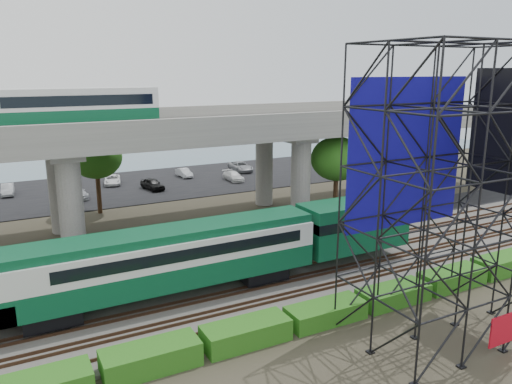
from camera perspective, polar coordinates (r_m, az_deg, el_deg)
ground at (r=32.03m, az=1.89°, el=-11.68°), size 140.00×140.00×0.00m
ballast_bed at (r=33.58m, az=0.18°, el=-10.23°), size 90.00×12.00×0.20m
service_road at (r=40.78m, az=-5.43°, el=-5.95°), size 90.00×5.00×0.08m
parking_lot at (r=62.36m, az=-13.67°, el=0.69°), size 90.00×18.00×0.08m
harbor_water at (r=83.52m, az=-17.42°, el=3.69°), size 140.00×40.00×0.03m
rail_tracks at (r=33.51m, az=0.18°, el=-9.95°), size 90.00×9.52×0.16m
commuter_train at (r=30.97m, az=-6.58°, el=-6.89°), size 29.30×3.06×4.30m
overpass at (r=43.70m, az=-9.18°, el=6.32°), size 80.00×12.00×12.40m
scaffold_tower at (r=27.04m, az=21.06°, el=-0.62°), size 9.36×6.36×15.00m
hedge_strip at (r=29.04m, az=7.98°, el=-13.42°), size 34.60×1.80×1.20m
trees at (r=43.19m, az=-14.22°, el=2.43°), size 40.94×16.94×7.69m
suv at (r=39.23m, az=-9.41°, el=-5.60°), size 6.07×3.65×1.58m
parked_cars at (r=61.82m, az=-13.15°, el=1.23°), size 35.15×9.75×1.32m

